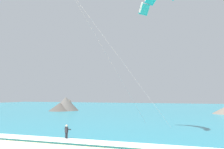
% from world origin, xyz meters
% --- Properties ---
extents(sea, '(200.00, 120.00, 0.20)m').
position_xyz_m(sea, '(0.00, 72.97, 0.10)').
color(sea, teal).
rests_on(sea, ground).
extents(surf_foam, '(200.00, 2.21, 0.04)m').
position_xyz_m(surf_foam, '(0.00, 13.97, 0.22)').
color(surf_foam, white).
rests_on(surf_foam, sea).
extents(surfboard, '(0.89, 1.47, 0.09)m').
position_xyz_m(surfboard, '(1.00, 14.77, 0.03)').
color(surfboard, yellow).
rests_on(surfboard, ground).
extents(kitesurfer, '(0.64, 0.63, 1.69)m').
position_xyz_m(kitesurfer, '(1.01, 14.79, 0.94)').
color(kitesurfer, '#232328').
rests_on(kitesurfer, ground).
extents(headland_left, '(8.26, 9.69, 4.22)m').
position_xyz_m(headland_left, '(-23.84, 56.17, 1.85)').
color(headland_left, '#47423D').
rests_on(headland_left, ground).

